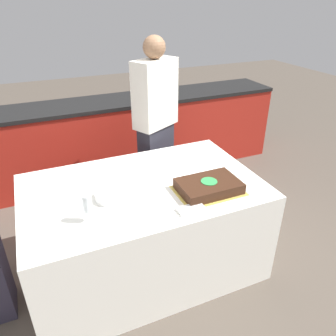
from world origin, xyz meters
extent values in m
plane|color=brown|center=(0.00, 0.00, 0.00)|extent=(14.00, 14.00, 0.00)
cube|color=#A82319|center=(0.00, 1.60, 0.44)|extent=(4.40, 0.55, 0.88)
cube|color=black|center=(0.00, 1.60, 0.90)|extent=(4.40, 0.58, 0.04)
cube|color=white|center=(0.00, 0.00, 0.38)|extent=(1.69, 1.06, 0.76)
cube|color=gold|center=(0.40, -0.25, 0.76)|extent=(0.46, 0.32, 0.00)
cube|color=#381E11|center=(0.40, -0.25, 0.80)|extent=(0.42, 0.28, 0.07)
cylinder|color=green|center=(0.40, -0.25, 0.84)|extent=(0.11, 0.11, 0.00)
cylinder|color=white|center=(-0.24, -0.08, 0.79)|extent=(0.22, 0.22, 0.05)
cylinder|color=white|center=(-0.43, -0.26, 0.76)|extent=(0.06, 0.06, 0.00)
cylinder|color=white|center=(-0.43, -0.26, 0.80)|extent=(0.01, 0.01, 0.07)
cylinder|color=white|center=(-0.43, -0.26, 0.89)|extent=(0.05, 0.05, 0.11)
cylinder|color=white|center=(0.41, 0.05, 0.76)|extent=(0.18, 0.18, 0.00)
cube|color=white|center=(0.18, -0.41, 0.77)|extent=(0.18, 0.09, 0.02)
cube|color=#282833|center=(0.40, 0.75, 0.45)|extent=(0.38, 0.31, 0.89)
cube|color=silver|center=(0.40, 0.75, 1.19)|extent=(0.46, 0.37, 0.59)
sphere|color=#936B4C|center=(0.40, 0.75, 1.58)|extent=(0.19, 0.19, 0.19)
camera|label=1|loc=(-0.63, -1.91, 1.99)|focal=35.00mm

